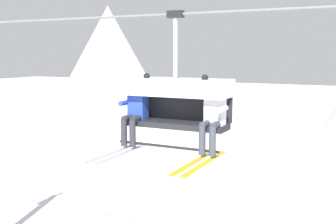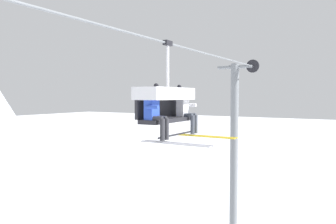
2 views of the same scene
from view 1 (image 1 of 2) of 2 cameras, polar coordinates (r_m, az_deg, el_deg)
mountain_peak_west at (r=65.30m, az=-8.05°, el=7.62°), size 16.34×16.34×14.71m
lift_cable at (r=7.75m, az=-5.72°, el=12.75°), size 18.29×0.05×0.05m
chairlift_chair at (r=7.35m, az=1.24°, el=2.31°), size 1.90×0.74×2.30m
skier_blue at (r=7.54m, az=-4.54°, el=0.32°), size 0.48×1.70×1.34m
skier_white at (r=6.90m, az=6.01°, el=-0.40°), size 0.48×1.70×1.34m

